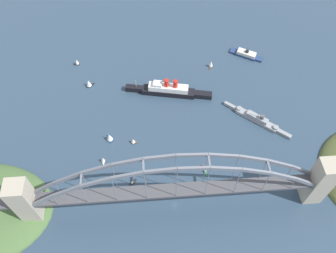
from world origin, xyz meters
TOP-DOWN VIEW (x-y plane):
  - ground_plane at (0.00, 0.00)m, footprint 1400.00×1400.00m
  - harbor_arch_bridge at (-0.00, -0.00)m, footprint 302.29×15.45m
  - ocean_liner at (4.58, 128.34)m, footprint 93.34×25.04m
  - naval_cruiser at (92.07, 84.77)m, footprint 60.23×51.67m
  - harbor_ferry_steamer at (100.71, 180.98)m, footprint 38.02×26.78m
  - small_boat_0 at (-63.72, 48.49)m, footprint 4.06×6.96m
  - small_boat_1 at (-82.39, 146.16)m, footprint 9.66×7.74m
  - small_boat_2 at (30.88, 31.13)m, footprint 3.26×10.86m
  - small_boat_3 at (-98.29, 181.37)m, footprint 7.38×4.46m
  - small_boat_4 at (-34.96, 67.55)m, footprint 7.10×3.98m
  - small_boat_5 at (-57.92, 72.72)m, footprint 7.59×10.48m
  - small_boat_6 at (56.12, 166.09)m, footprint 5.95×8.31m
  - small_boat_7 at (-36.07, 24.19)m, footprint 6.79×6.89m
  - channel_marker_buoy at (29.47, 36.71)m, footprint 2.20×2.20m

SIDE VIEW (x-z plane):
  - ground_plane at x=0.00m, z-range 0.00..0.00m
  - small_boat_7 at x=-36.07m, z-range -0.29..1.71m
  - small_boat_2 at x=30.88m, z-range -0.30..1.73m
  - channel_marker_buoy at x=29.47m, z-range -0.26..2.49m
  - harbor_ferry_steamer at x=100.71m, z-range -1.56..6.65m
  - naval_cruiser at x=92.07m, z-range -5.63..11.63m
  - small_boat_0 at x=-63.72m, z-range -0.21..6.89m
  - small_boat_4 at x=-34.96m, z-range -0.18..7.06m
  - small_boat_3 at x=-98.29m, z-range -0.20..8.01m
  - small_boat_6 at x=56.12m, z-range -0.33..8.96m
  - small_boat_1 at x=-82.39m, z-range -0.39..9.60m
  - small_boat_5 at x=-57.92m, z-range -0.39..9.91m
  - ocean_liner at x=4.58m, z-range -4.65..16.48m
  - harbor_arch_bridge at x=0.00m, z-range -7.68..69.71m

